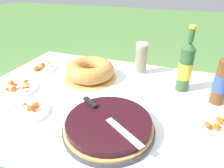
{
  "coord_description": "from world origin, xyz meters",
  "views": [
    {
      "loc": [
        0.32,
        -0.85,
        1.24
      ],
      "look_at": [
        0.01,
        0.03,
        0.73
      ],
      "focal_mm": 32.0,
      "sensor_mm": 36.0,
      "label": 1
    }
  ],
  "objects_px": {
    "cup_stack": "(141,59)",
    "snack_plate_far": "(29,111)",
    "serving_knife": "(104,115)",
    "snack_plate_near": "(16,88)",
    "cider_bottle_amber": "(222,79)",
    "bundt_cake": "(90,70)",
    "snack_plate_right": "(41,68)",
    "berry_tart": "(109,125)",
    "cider_bottle_green": "(185,67)",
    "snack_plate_left": "(223,131)"
  },
  "relations": [
    {
      "from": "cup_stack",
      "to": "snack_plate_right",
      "type": "relative_size",
      "value": 0.97
    },
    {
      "from": "cider_bottle_green",
      "to": "snack_plate_far",
      "type": "xyz_separation_m",
      "value": [
        -0.66,
        -0.46,
        -0.13
      ]
    },
    {
      "from": "cider_bottle_green",
      "to": "snack_plate_left",
      "type": "height_order",
      "value": "cider_bottle_green"
    },
    {
      "from": "cider_bottle_amber",
      "to": "snack_plate_right",
      "type": "relative_size",
      "value": 1.64
    },
    {
      "from": "cup_stack",
      "to": "snack_plate_far",
      "type": "relative_size",
      "value": 1.02
    },
    {
      "from": "cup_stack",
      "to": "snack_plate_left",
      "type": "height_order",
      "value": "cup_stack"
    },
    {
      "from": "cider_bottle_amber",
      "to": "snack_plate_far",
      "type": "relative_size",
      "value": 1.72
    },
    {
      "from": "berry_tart",
      "to": "cider_bottle_green",
      "type": "distance_m",
      "value": 0.54
    },
    {
      "from": "serving_knife",
      "to": "snack_plate_far",
      "type": "distance_m",
      "value": 0.37
    },
    {
      "from": "cup_stack",
      "to": "snack_plate_near",
      "type": "height_order",
      "value": "cup_stack"
    },
    {
      "from": "cup_stack",
      "to": "snack_plate_near",
      "type": "distance_m",
      "value": 0.76
    },
    {
      "from": "berry_tart",
      "to": "snack_plate_near",
      "type": "xyz_separation_m",
      "value": [
        -0.6,
        0.14,
        -0.02
      ]
    },
    {
      "from": "cider_bottle_green",
      "to": "cider_bottle_amber",
      "type": "distance_m",
      "value": 0.19
    },
    {
      "from": "cider_bottle_amber",
      "to": "snack_plate_right",
      "type": "distance_m",
      "value": 1.09
    },
    {
      "from": "snack_plate_right",
      "to": "snack_plate_far",
      "type": "height_order",
      "value": "snack_plate_right"
    },
    {
      "from": "cup_stack",
      "to": "snack_plate_left",
      "type": "bearing_deg",
      "value": -45.67
    },
    {
      "from": "bundt_cake",
      "to": "snack_plate_left",
      "type": "bearing_deg",
      "value": -20.89
    },
    {
      "from": "berry_tart",
      "to": "bundt_cake",
      "type": "distance_m",
      "value": 0.5
    },
    {
      "from": "snack_plate_near",
      "to": "snack_plate_left",
      "type": "height_order",
      "value": "snack_plate_near"
    },
    {
      "from": "cider_bottle_amber",
      "to": "snack_plate_left",
      "type": "distance_m",
      "value": 0.27
    },
    {
      "from": "cider_bottle_amber",
      "to": "cider_bottle_green",
      "type": "bearing_deg",
      "value": 155.55
    },
    {
      "from": "berry_tart",
      "to": "snack_plate_right",
      "type": "distance_m",
      "value": 0.77
    },
    {
      "from": "snack_plate_left",
      "to": "snack_plate_right",
      "type": "bearing_deg",
      "value": 165.8
    },
    {
      "from": "serving_knife",
      "to": "snack_plate_near",
      "type": "xyz_separation_m",
      "value": [
        -0.58,
        0.12,
        -0.05
      ]
    },
    {
      "from": "cider_bottle_amber",
      "to": "snack_plate_left",
      "type": "bearing_deg",
      "value": -89.19
    },
    {
      "from": "cider_bottle_amber",
      "to": "snack_plate_near",
      "type": "distance_m",
      "value": 1.08
    },
    {
      "from": "cider_bottle_green",
      "to": "snack_plate_near",
      "type": "height_order",
      "value": "cider_bottle_green"
    },
    {
      "from": "serving_knife",
      "to": "bundt_cake",
      "type": "bearing_deg",
      "value": 155.84
    },
    {
      "from": "cup_stack",
      "to": "snack_plate_left",
      "type": "relative_size",
      "value": 0.96
    },
    {
      "from": "cup_stack",
      "to": "snack_plate_right",
      "type": "bearing_deg",
      "value": -164.72
    },
    {
      "from": "bundt_cake",
      "to": "snack_plate_far",
      "type": "bearing_deg",
      "value": -105.53
    },
    {
      "from": "snack_plate_left",
      "to": "berry_tart",
      "type": "bearing_deg",
      "value": -162.35
    },
    {
      "from": "serving_knife",
      "to": "snack_plate_near",
      "type": "height_order",
      "value": "serving_knife"
    },
    {
      "from": "berry_tart",
      "to": "snack_plate_right",
      "type": "bearing_deg",
      "value": 147.17
    },
    {
      "from": "snack_plate_far",
      "to": "cider_bottle_green",
      "type": "bearing_deg",
      "value": 35.05
    },
    {
      "from": "cider_bottle_green",
      "to": "cider_bottle_amber",
      "type": "relative_size",
      "value": 1.04
    },
    {
      "from": "cider_bottle_amber",
      "to": "snack_plate_near",
      "type": "xyz_separation_m",
      "value": [
        -1.04,
        -0.24,
        -0.12
      ]
    },
    {
      "from": "bundt_cake",
      "to": "snack_plate_left",
      "type": "xyz_separation_m",
      "value": [
        0.72,
        -0.27,
        -0.04
      ]
    },
    {
      "from": "snack_plate_left",
      "to": "snack_plate_right",
      "type": "height_order",
      "value": "snack_plate_right"
    },
    {
      "from": "serving_knife",
      "to": "cup_stack",
      "type": "xyz_separation_m",
      "value": [
        0.03,
        0.57,
        0.04
      ]
    },
    {
      "from": "berry_tart",
      "to": "snack_plate_left",
      "type": "distance_m",
      "value": 0.46
    },
    {
      "from": "serving_knife",
      "to": "snack_plate_near",
      "type": "distance_m",
      "value": 0.59
    },
    {
      "from": "cider_bottle_amber",
      "to": "snack_plate_left",
      "type": "height_order",
      "value": "cider_bottle_amber"
    },
    {
      "from": "cider_bottle_green",
      "to": "snack_plate_right",
      "type": "bearing_deg",
      "value": -177.43
    },
    {
      "from": "cider_bottle_amber",
      "to": "bundt_cake",
      "type": "bearing_deg",
      "value": 177.12
    },
    {
      "from": "berry_tart",
      "to": "cup_stack",
      "type": "bearing_deg",
      "value": 89.84
    },
    {
      "from": "cider_bottle_amber",
      "to": "snack_plate_right",
      "type": "height_order",
      "value": "cider_bottle_amber"
    },
    {
      "from": "bundt_cake",
      "to": "cider_bottle_amber",
      "type": "relative_size",
      "value": 0.96
    },
    {
      "from": "cup_stack",
      "to": "snack_plate_far",
      "type": "bearing_deg",
      "value": -123.38
    },
    {
      "from": "snack_plate_right",
      "to": "snack_plate_left",
      "type": "bearing_deg",
      "value": -14.2
    }
  ]
}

